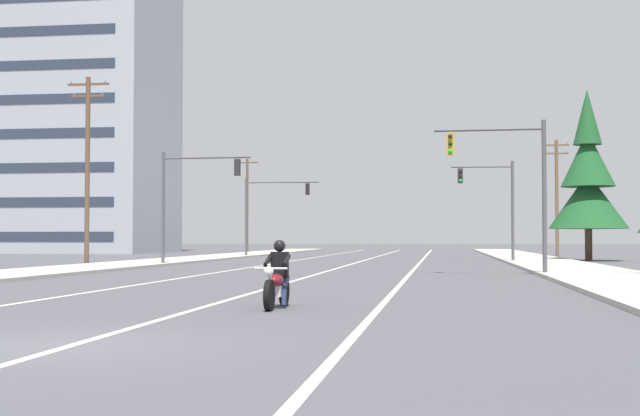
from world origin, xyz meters
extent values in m
plane|color=#47474C|center=(0.00, 0.00, 0.00)|extent=(400.00, 400.00, 0.00)
cube|color=beige|center=(0.26, 45.00, 0.00)|extent=(0.16, 100.00, 0.01)
cube|color=beige|center=(-4.26, 45.00, 0.00)|extent=(0.16, 100.00, 0.01)
cube|color=beige|center=(4.05, 45.00, 0.00)|extent=(0.16, 100.00, 0.01)
cube|color=#ADA89E|center=(11.31, 40.00, 0.07)|extent=(4.40, 110.00, 0.14)
cube|color=#ADA89E|center=(-11.31, 40.00, 0.07)|extent=(4.40, 110.00, 0.14)
cylinder|color=black|center=(1.87, 5.98, 0.32)|extent=(0.13, 0.64, 0.64)
cylinder|color=black|center=(1.90, 7.53, 0.32)|extent=(0.13, 0.64, 0.64)
cylinder|color=silver|center=(1.87, 6.08, 0.64)|extent=(0.08, 0.33, 0.68)
sphere|color=white|center=(1.87, 5.93, 0.82)|extent=(0.20, 0.20, 0.20)
cylinder|color=silver|center=(1.87, 6.13, 0.87)|extent=(0.70, 0.06, 0.04)
ellipsoid|color=maroon|center=(1.88, 6.64, 0.60)|extent=(0.33, 0.57, 0.28)
cube|color=silver|center=(1.88, 6.76, 0.37)|extent=(0.25, 0.44, 0.24)
cube|color=black|center=(1.89, 7.08, 0.54)|extent=(0.29, 0.52, 0.12)
cube|color=maroon|center=(1.90, 7.48, 0.62)|extent=(0.21, 0.36, 0.08)
cylinder|color=silver|center=(1.75, 7.16, 0.30)|extent=(0.09, 0.55, 0.08)
cube|color=black|center=(1.89, 7.04, 0.92)|extent=(0.36, 0.25, 0.56)
sphere|color=black|center=(1.89, 7.02, 1.33)|extent=(0.26, 0.26, 0.26)
cylinder|color=navy|center=(2.03, 6.89, 0.54)|extent=(0.15, 0.44, 0.30)
cylinder|color=navy|center=(2.04, 6.71, 0.24)|extent=(0.11, 0.16, 0.35)
cylinder|color=black|center=(2.08, 6.77, 1.02)|extent=(0.11, 0.52, 0.27)
cylinder|color=navy|center=(1.75, 6.90, 0.54)|extent=(0.15, 0.44, 0.30)
cylinder|color=navy|center=(1.72, 6.72, 0.24)|extent=(0.11, 0.16, 0.35)
cylinder|color=black|center=(1.68, 6.78, 1.02)|extent=(0.11, 0.52, 0.27)
cylinder|color=#47474C|center=(9.42, 23.68, 3.10)|extent=(0.18, 0.18, 6.20)
cylinder|color=#47474C|center=(7.25, 23.72, 5.85)|extent=(4.33, 0.19, 0.11)
cube|color=#B79319|center=(5.74, 23.75, 5.30)|extent=(0.30, 0.25, 0.90)
sphere|color=black|center=(5.74, 23.59, 5.60)|extent=(0.18, 0.18, 0.18)
sphere|color=black|center=(5.74, 23.59, 5.30)|extent=(0.18, 0.18, 0.18)
sphere|color=green|center=(5.74, 23.59, 5.00)|extent=(0.18, 0.18, 0.18)
cylinder|color=#47474C|center=(-9.72, 34.03, 3.10)|extent=(0.18, 0.18, 6.20)
cylinder|color=#47474C|center=(-7.26, 33.95, 5.85)|extent=(4.92, 0.27, 0.11)
cube|color=black|center=(-5.54, 33.89, 5.30)|extent=(0.31, 0.25, 0.90)
sphere|color=black|center=(-5.54, 34.05, 5.60)|extent=(0.18, 0.18, 0.18)
sphere|color=black|center=(-5.54, 34.05, 5.30)|extent=(0.18, 0.18, 0.18)
sphere|color=green|center=(-5.54, 34.05, 5.00)|extent=(0.18, 0.18, 0.18)
cylinder|color=#47474C|center=(9.65, 42.20, 3.10)|extent=(0.18, 0.18, 6.20)
cylinder|color=#47474C|center=(7.80, 42.08, 5.85)|extent=(3.71, 0.35, 0.11)
cube|color=black|center=(6.51, 42.00, 5.30)|extent=(0.31, 0.26, 0.90)
sphere|color=black|center=(6.52, 41.84, 5.60)|extent=(0.18, 0.18, 0.18)
sphere|color=black|center=(6.52, 41.84, 5.30)|extent=(0.18, 0.18, 0.18)
sphere|color=green|center=(6.52, 41.84, 5.00)|extent=(0.18, 0.18, 0.18)
cylinder|color=#47474C|center=(-9.89, 54.90, 3.10)|extent=(0.18, 0.18, 6.20)
cylinder|color=#47474C|center=(-7.01, 54.92, 5.85)|extent=(5.75, 0.16, 0.11)
cube|color=black|center=(-5.00, 54.94, 5.30)|extent=(0.30, 0.24, 0.90)
sphere|color=black|center=(-5.00, 55.10, 5.60)|extent=(0.18, 0.18, 0.18)
sphere|color=black|center=(-5.00, 55.10, 5.30)|extent=(0.18, 0.18, 0.18)
sphere|color=green|center=(-5.00, 55.10, 5.00)|extent=(0.18, 0.18, 0.18)
cylinder|color=brown|center=(-14.02, 33.83, 5.21)|extent=(0.26, 0.26, 10.42)
cube|color=brown|center=(-14.02, 33.83, 10.02)|extent=(2.36, 0.12, 0.12)
cylinder|color=slate|center=(-15.01, 33.83, 10.12)|extent=(0.08, 0.08, 0.12)
cylinder|color=slate|center=(-13.03, 33.83, 10.12)|extent=(0.08, 0.08, 0.12)
cube|color=brown|center=(-14.02, 33.83, 9.37)|extent=(1.94, 0.12, 0.12)
cylinder|color=slate|center=(-14.83, 33.83, 9.47)|extent=(0.08, 0.08, 0.12)
cylinder|color=slate|center=(-13.20, 33.83, 9.47)|extent=(0.08, 0.08, 0.12)
cylinder|color=brown|center=(14.12, 56.54, 4.52)|extent=(0.26, 0.26, 9.03)
cube|color=brown|center=(14.12, 56.54, 8.63)|extent=(1.97, 0.12, 0.12)
cylinder|color=slate|center=(13.29, 56.54, 8.73)|extent=(0.08, 0.08, 0.12)
cylinder|color=slate|center=(14.94, 56.54, 8.73)|extent=(0.08, 0.08, 0.12)
cube|color=brown|center=(14.12, 56.54, 7.98)|extent=(1.82, 0.12, 0.12)
cylinder|color=slate|center=(13.36, 56.54, 8.08)|extent=(0.08, 0.08, 0.12)
cylinder|color=slate|center=(14.88, 56.54, 8.08)|extent=(0.08, 0.08, 0.12)
cylinder|color=brown|center=(-14.79, 76.62, 4.88)|extent=(0.26, 0.26, 9.76)
cube|color=brown|center=(-14.79, 76.62, 9.36)|extent=(2.23, 0.12, 0.12)
cylinder|color=slate|center=(-15.72, 76.62, 9.46)|extent=(0.08, 0.08, 0.12)
cylinder|color=slate|center=(-13.85, 76.62, 9.46)|extent=(0.08, 0.08, 0.12)
cylinder|color=#423023|center=(14.85, 46.73, 1.05)|extent=(0.47, 0.47, 2.09)
cone|color=#194C23|center=(14.85, 46.73, 3.93)|extent=(5.12, 5.12, 3.67)
cone|color=#194C23|center=(14.85, 46.73, 6.68)|extent=(3.48, 3.48, 3.67)
cone|color=#194C23|center=(14.85, 46.73, 9.43)|extent=(1.84, 1.84, 3.67)
cube|color=#999EA8|center=(-34.24, 72.33, 14.56)|extent=(22.82, 15.22, 29.11)
cube|color=#283342|center=(-34.24, 64.69, 1.62)|extent=(19.17, 0.06, 0.90)
cube|color=#283342|center=(-34.24, 64.69, 4.85)|extent=(19.17, 0.06, 0.90)
cube|color=#283342|center=(-34.24, 64.69, 8.09)|extent=(19.17, 0.06, 0.90)
cube|color=#283342|center=(-34.24, 64.69, 11.32)|extent=(19.17, 0.06, 0.90)
cube|color=#283342|center=(-34.24, 64.69, 14.56)|extent=(19.17, 0.06, 0.90)
cube|color=#283342|center=(-34.24, 64.69, 17.79)|extent=(19.17, 0.06, 0.90)
cube|color=#283342|center=(-34.24, 64.69, 21.03)|extent=(19.17, 0.06, 0.90)
camera|label=1|loc=(5.39, -11.42, 1.50)|focal=48.45mm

